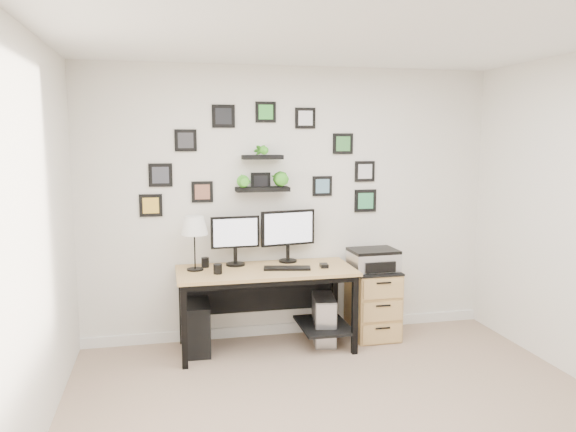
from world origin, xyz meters
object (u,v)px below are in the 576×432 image
object	(u,v)px
pc_tower_grey	(324,319)
mug	(218,269)
monitor_left	(235,237)
file_cabinet	(373,303)
pc_tower_black	(199,327)
monitor_right	(288,231)
printer	(373,259)
desk	(269,281)
table_lamp	(194,227)

from	to	relation	value
pc_tower_grey	mug	bearing A→B (deg)	-171.94
monitor_left	file_cabinet	size ratio (longest dim) A/B	0.69
monitor_left	pc_tower_black	size ratio (longest dim) A/B	1.02
pc_tower_black	file_cabinet	distance (m)	1.69
monitor_right	mug	world-z (taller)	monitor_right
monitor_right	pc_tower_black	bearing A→B (deg)	-168.90
monitor_right	printer	world-z (taller)	monitor_right
monitor_right	pc_tower_grey	size ratio (longest dim) A/B	1.14
mug	pc_tower_black	distance (m)	0.61
pc_tower_black	pc_tower_grey	bearing A→B (deg)	1.22
desk	file_cabinet	bearing A→B (deg)	3.21
desk	file_cabinet	distance (m)	1.08
file_cabinet	desk	bearing A→B (deg)	-176.79
monitor_right	printer	distance (m)	0.86
printer	mug	bearing A→B (deg)	-173.86
desk	table_lamp	distance (m)	0.84
monitor_left	file_cabinet	distance (m)	1.49
pc_tower_grey	printer	bearing A→B (deg)	2.19
mug	table_lamp	bearing A→B (deg)	135.46
file_cabinet	table_lamp	bearing A→B (deg)	179.99
monitor_left	mug	world-z (taller)	monitor_left
monitor_left	table_lamp	bearing A→B (deg)	-164.16
table_lamp	monitor_left	bearing A→B (deg)	15.84
monitor_right	table_lamp	world-z (taller)	monitor_right
table_lamp	file_cabinet	world-z (taller)	table_lamp
monitor_left	monitor_right	size ratio (longest dim) A/B	0.86
pc_tower_grey	file_cabinet	bearing A→B (deg)	4.39
mug	printer	world-z (taller)	printer
mug	file_cabinet	xyz separation A→B (m)	(1.52, 0.18, -0.46)
table_lamp	printer	world-z (taller)	table_lamp
table_lamp	pc_tower_grey	distance (m)	1.51
desk	pc_tower_grey	size ratio (longest dim) A/B	3.41
pc_tower_grey	monitor_left	bearing A→B (deg)	169.83
monitor_left	pc_tower_grey	world-z (taller)	monitor_left
printer	pc_tower_grey	bearing A→B (deg)	-177.81
desk	pc_tower_black	bearing A→B (deg)	177.26
pc_tower_black	printer	bearing A→B (deg)	2.04
file_cabinet	printer	world-z (taller)	printer
desk	pc_tower_black	distance (m)	0.76
mug	pc_tower_grey	world-z (taller)	mug
monitor_right	file_cabinet	xyz separation A→B (m)	(0.81, -0.14, -0.71)
file_cabinet	pc_tower_black	bearing A→B (deg)	-179.07
pc_tower_black	printer	xyz separation A→B (m)	(1.67, 0.01, 0.55)
mug	pc_tower_grey	xyz separation A→B (m)	(1.01, 0.14, -0.57)
pc_tower_black	table_lamp	bearing A→B (deg)	122.57
monitor_right	file_cabinet	distance (m)	1.09
pc_tower_grey	printer	distance (m)	0.74
table_lamp	mug	world-z (taller)	table_lamp
table_lamp	pc_tower_black	world-z (taller)	table_lamp
pc_tower_black	file_cabinet	world-z (taller)	file_cabinet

